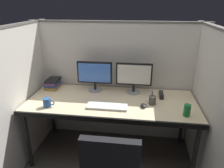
% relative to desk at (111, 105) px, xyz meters
% --- Properties ---
extents(cubicle_partition_rear, '(2.21, 0.06, 1.57)m').
position_rel_desk_xyz_m(cubicle_partition_rear, '(0.00, 0.46, 0.10)').
color(cubicle_partition_rear, beige).
rests_on(cubicle_partition_rear, ground).
extents(cubicle_partition_left, '(0.06, 1.41, 1.57)m').
position_rel_desk_xyz_m(cubicle_partition_left, '(-0.99, -0.09, 0.10)').
color(cubicle_partition_left, beige).
rests_on(cubicle_partition_left, ground).
extents(cubicle_partition_right, '(0.06, 1.41, 1.57)m').
position_rel_desk_xyz_m(cubicle_partition_right, '(0.99, -0.09, 0.10)').
color(cubicle_partition_right, beige).
rests_on(cubicle_partition_right, ground).
extents(desk, '(1.90, 0.80, 0.74)m').
position_rel_desk_xyz_m(desk, '(0.00, 0.00, 0.00)').
color(desk, beige).
rests_on(desk, ground).
extents(monitor_left, '(0.43, 0.17, 0.37)m').
position_rel_desk_xyz_m(monitor_left, '(-0.24, 0.27, 0.27)').
color(monitor_left, gray).
rests_on(monitor_left, desk).
extents(monitor_right, '(0.43, 0.17, 0.37)m').
position_rel_desk_xyz_m(monitor_right, '(0.24, 0.26, 0.27)').
color(monitor_right, gray).
rests_on(monitor_right, desk).
extents(keyboard_main, '(0.43, 0.15, 0.02)m').
position_rel_desk_xyz_m(keyboard_main, '(-0.02, -0.16, 0.06)').
color(keyboard_main, silver).
rests_on(keyboard_main, desk).
extents(computer_mouse, '(0.06, 0.10, 0.04)m').
position_rel_desk_xyz_m(computer_mouse, '(0.36, -0.10, 0.07)').
color(computer_mouse, black).
rests_on(computer_mouse, desk).
extents(soda_can, '(0.07, 0.07, 0.12)m').
position_rel_desk_xyz_m(soda_can, '(0.78, -0.23, 0.11)').
color(soda_can, '#197233').
rests_on(soda_can, desk).
extents(book_stack, '(0.16, 0.22, 0.12)m').
position_rel_desk_xyz_m(book_stack, '(-0.80, 0.28, 0.11)').
color(book_stack, olive).
rests_on(book_stack, desk).
extents(pen_cup, '(0.08, 0.08, 0.17)m').
position_rel_desk_xyz_m(pen_cup, '(0.45, -0.02, 0.10)').
color(pen_cup, '#4C4742').
rests_on(pen_cup, desk).
extents(coffee_mug, '(0.13, 0.08, 0.09)m').
position_rel_desk_xyz_m(coffee_mug, '(-0.66, -0.23, 0.10)').
color(coffee_mug, '#264C8C').
rests_on(coffee_mug, desk).
extents(red_stapler, '(0.04, 0.15, 0.06)m').
position_rel_desk_xyz_m(red_stapler, '(0.57, 0.18, 0.08)').
color(red_stapler, black).
rests_on(red_stapler, desk).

